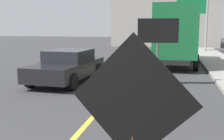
% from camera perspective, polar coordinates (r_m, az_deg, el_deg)
% --- Properties ---
extents(lane_center_stripe, '(0.14, 36.00, 0.01)m').
position_cam_1_polar(lane_center_stripe, '(7.86, -3.27, -8.83)').
color(lane_center_stripe, yellow).
rests_on(lane_center_stripe, ground).
extents(roadwork_sign, '(1.61, 0.31, 2.33)m').
position_cam_1_polar(roadwork_sign, '(3.44, 4.32, -6.79)').
color(roadwork_sign, '#593819').
rests_on(roadwork_sign, ground).
extents(arrow_board_trailer, '(1.60, 1.93, 2.70)m').
position_cam_1_polar(arrow_board_trailer, '(11.37, 9.15, -0.89)').
color(arrow_board_trailer, orange).
rests_on(arrow_board_trailer, ground).
extents(box_truck, '(2.77, 6.87, 3.58)m').
position_cam_1_polar(box_truck, '(17.35, 13.22, 7.09)').
color(box_truck, black).
rests_on(box_truck, ground).
extents(pickup_car, '(2.26, 4.56, 1.38)m').
position_cam_1_polar(pickup_car, '(12.25, -9.05, 0.84)').
color(pickup_car, black).
rests_on(pickup_car, ground).
extents(highway_guide_sign, '(2.78, 0.39, 5.00)m').
position_cam_1_polar(highway_guide_sign, '(26.73, 17.13, 10.76)').
color(highway_guide_sign, gray).
rests_on(highway_guide_sign, ground).
extents(far_building_block, '(12.29, 8.28, 7.23)m').
position_cam_1_polar(far_building_block, '(36.62, 10.86, 10.71)').
color(far_building_block, gray).
rests_on(far_building_block, ground).
extents(traffic_cone_near_sign, '(0.36, 0.36, 0.68)m').
position_cam_1_polar(traffic_cone_near_sign, '(5.93, 3.99, -11.46)').
color(traffic_cone_near_sign, black).
rests_on(traffic_cone_near_sign, ground).
extents(traffic_cone_mid_lane, '(0.36, 0.36, 0.77)m').
position_cam_1_polar(traffic_cone_mid_lane, '(8.80, 5.34, -4.39)').
color(traffic_cone_mid_lane, black).
rests_on(traffic_cone_mid_lane, ground).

